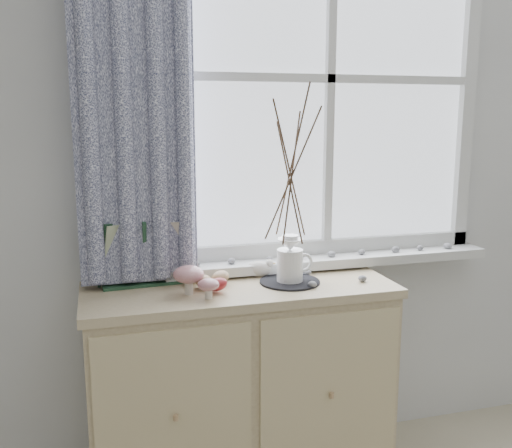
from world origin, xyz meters
name	(u,v)px	position (x,y,z in m)	size (l,w,h in m)	color
sideboard	(241,388)	(-0.15, 1.75, 0.43)	(1.20, 0.45, 0.85)	#CDB98F
botanical_book	(144,253)	(-0.50, 1.85, 0.98)	(0.38, 0.13, 0.26)	#21452C
toadstool_cluster	(193,278)	(-0.34, 1.69, 0.92)	(0.16, 0.17, 0.11)	silver
wooden_eggs	(208,280)	(-0.28, 1.76, 0.88)	(0.17, 0.18, 0.08)	tan
songbird_figurine	(259,268)	(-0.04, 1.86, 0.89)	(0.14, 0.06, 0.07)	silver
crocheted_doily	(290,282)	(0.05, 1.74, 0.85)	(0.24, 0.24, 0.01)	black
twig_pitcher	(291,170)	(0.05, 1.74, 1.30)	(0.29, 0.29, 0.78)	white
sideboard_pebbles	(314,277)	(0.15, 1.75, 0.86)	(0.34, 0.23, 0.02)	gray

